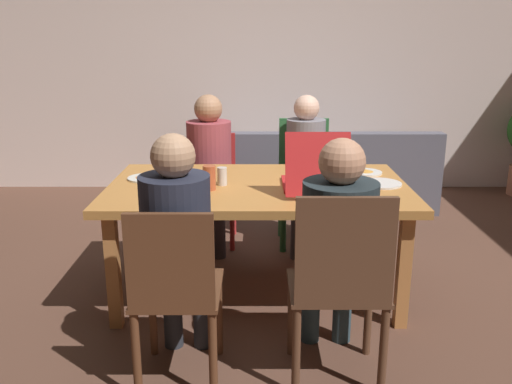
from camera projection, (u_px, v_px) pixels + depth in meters
The scene contains 19 objects.
ground_plane at pixel (256, 291), 3.55m from camera, with size 20.00×20.00×0.00m, color brown.
back_wall at pixel (255, 58), 5.70m from camera, with size 7.29×0.12×2.78m, color silver.
dining_table at pixel (256, 195), 3.37m from camera, with size 1.83×1.08×0.73m.
chair_0 at pixel (209, 180), 4.36m from camera, with size 0.41×0.41×0.86m.
person_0 at pixel (207, 159), 4.16m from camera, with size 0.34×0.54×1.18m.
chair_1 at pixel (302, 179), 4.32m from camera, with size 0.41×0.41×0.98m.
person_1 at pixel (304, 161), 4.13m from camera, with size 0.30×0.50×1.18m.
chair_2 at pixel (338, 281), 2.46m from camera, with size 0.45×0.40×0.96m.
person_2 at pixel (335, 236), 2.56m from camera, with size 0.35×0.53×1.18m.
chair_3 at pixel (174, 290), 2.45m from camera, with size 0.40×0.45×0.91m.
person_3 at pixel (176, 237), 2.53m from camera, with size 0.32×0.48×1.20m.
pizza_box_0 at pixel (312, 180), 3.25m from camera, with size 0.37×0.51×0.36m.
plate_0 at pixel (363, 172), 3.62m from camera, with size 0.22×0.22×0.03m.
plate_1 at pixel (378, 183), 3.34m from camera, with size 0.26×0.26×0.01m.
plate_2 at pixel (167, 194), 3.10m from camera, with size 0.21×0.21×0.03m.
plate_3 at pixel (144, 177), 3.47m from camera, with size 0.24×0.24×0.03m.
drinking_glass_0 at pixel (207, 178), 3.21m from camera, with size 0.08×0.08×0.14m, color #BD5331.
drinking_glass_1 at pixel (220, 176), 3.31m from camera, with size 0.06×0.06×0.11m, color silver.
couch at pixel (316, 177), 5.32m from camera, with size 2.18×0.84×0.77m.
Camera 1 is at (-0.01, -3.23, 1.60)m, focal length 38.21 mm.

